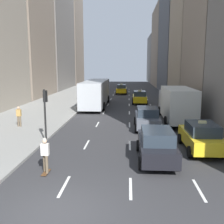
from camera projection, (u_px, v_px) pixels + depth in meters
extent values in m
plane|color=#333335|center=(56.00, 212.00, 9.08)|extent=(160.00, 160.00, 0.00)
cube|color=gray|center=(59.00, 103.00, 36.04)|extent=(8.00, 66.00, 0.15)
cube|color=white|center=(64.00, 186.00, 11.05)|extent=(0.12, 2.00, 0.01)
cube|color=white|center=(87.00, 144.00, 16.95)|extent=(0.12, 2.00, 0.01)
cube|color=white|center=(97.00, 124.00, 22.85)|extent=(0.12, 2.00, 0.01)
cube|color=white|center=(104.00, 112.00, 28.75)|extent=(0.12, 2.00, 0.01)
cube|color=white|center=(108.00, 105.00, 34.65)|extent=(0.12, 2.00, 0.01)
cube|color=white|center=(111.00, 99.00, 40.55)|extent=(0.12, 2.00, 0.01)
cube|color=white|center=(113.00, 95.00, 46.45)|extent=(0.12, 2.00, 0.01)
cube|color=white|center=(115.00, 92.00, 52.35)|extent=(0.12, 2.00, 0.01)
cube|color=white|center=(116.00, 89.00, 58.25)|extent=(0.12, 2.00, 0.01)
cube|color=white|center=(131.00, 188.00, 10.88)|extent=(0.12, 2.00, 0.01)
cube|color=white|center=(130.00, 145.00, 16.78)|extent=(0.12, 2.00, 0.01)
cube|color=white|center=(130.00, 125.00, 22.68)|extent=(0.12, 2.00, 0.01)
cube|color=white|center=(129.00, 113.00, 28.58)|extent=(0.12, 2.00, 0.01)
cube|color=white|center=(129.00, 105.00, 34.48)|extent=(0.12, 2.00, 0.01)
cube|color=white|center=(129.00, 99.00, 40.38)|extent=(0.12, 2.00, 0.01)
cube|color=white|center=(129.00, 95.00, 46.28)|extent=(0.12, 2.00, 0.01)
cube|color=white|center=(129.00, 92.00, 52.18)|extent=(0.12, 2.00, 0.01)
cube|color=white|center=(129.00, 89.00, 58.08)|extent=(0.12, 2.00, 0.01)
cube|color=white|center=(199.00, 190.00, 10.71)|extent=(0.12, 2.00, 0.01)
cube|color=white|center=(174.00, 146.00, 16.61)|extent=(0.12, 2.00, 0.01)
cube|color=white|center=(162.00, 125.00, 22.51)|extent=(0.12, 2.00, 0.01)
cube|color=white|center=(155.00, 113.00, 28.41)|extent=(0.12, 2.00, 0.01)
cube|color=white|center=(151.00, 105.00, 34.31)|extent=(0.12, 2.00, 0.01)
cube|color=white|center=(147.00, 99.00, 40.21)|extent=(0.12, 2.00, 0.01)
cube|color=white|center=(145.00, 95.00, 46.11)|extent=(0.12, 2.00, 0.01)
cube|color=white|center=(143.00, 92.00, 52.01)|extent=(0.12, 2.00, 0.01)
cube|color=white|center=(142.00, 89.00, 57.90)|extent=(0.12, 2.00, 0.01)
cube|color=gray|center=(26.00, 41.00, 42.01)|extent=(6.00, 12.55, 18.15)
cube|color=slate|center=(53.00, 31.00, 56.70)|extent=(6.00, 16.92, 25.28)
cube|color=gray|center=(68.00, 17.00, 70.93)|extent=(6.00, 12.63, 36.46)
cube|color=gray|center=(197.00, 21.00, 36.99)|extent=(6.00, 10.58, 22.56)
cube|color=#4C515B|center=(179.00, 23.00, 50.20)|extent=(6.00, 15.43, 26.59)
cube|color=gray|center=(166.00, 47.00, 67.50)|extent=(6.00, 17.96, 19.73)
cube|color=slate|center=(158.00, 59.00, 85.24)|extent=(6.00, 16.43, 14.69)
cube|color=yellow|center=(139.00, 98.00, 35.68)|extent=(1.80, 4.40, 0.76)
cube|color=#28333D|center=(140.00, 93.00, 35.30)|extent=(1.58, 2.29, 0.64)
cube|color=#F2E599|center=(140.00, 90.00, 35.23)|extent=(0.44, 0.20, 0.14)
cylinder|color=black|center=(133.00, 100.00, 37.14)|extent=(0.22, 0.66, 0.66)
cylinder|color=black|center=(145.00, 100.00, 37.03)|extent=(0.22, 0.66, 0.66)
cylinder|color=black|center=(133.00, 102.00, 34.46)|extent=(0.22, 0.66, 0.66)
cylinder|color=black|center=(147.00, 102.00, 34.35)|extent=(0.22, 0.66, 0.66)
cube|color=yellow|center=(200.00, 139.00, 15.69)|extent=(1.80, 4.40, 0.76)
cube|color=#28333D|center=(202.00, 129.00, 15.31)|extent=(1.58, 2.29, 0.64)
cube|color=#F2E599|center=(202.00, 122.00, 15.24)|extent=(0.44, 0.20, 0.14)
cylinder|color=black|center=(180.00, 139.00, 17.15)|extent=(0.22, 0.66, 0.66)
cylinder|color=black|center=(208.00, 139.00, 17.04)|extent=(0.22, 0.66, 0.66)
cylinder|color=black|center=(190.00, 152.00, 14.47)|extent=(0.22, 0.66, 0.66)
cylinder|color=black|center=(223.00, 153.00, 14.36)|extent=(0.22, 0.66, 0.66)
cube|color=yellow|center=(121.00, 90.00, 48.22)|extent=(1.80, 4.40, 0.76)
cube|color=#28333D|center=(121.00, 86.00, 47.84)|extent=(1.58, 2.29, 0.64)
cube|color=#F2E599|center=(121.00, 84.00, 47.78)|extent=(0.44, 0.20, 0.14)
cylinder|color=black|center=(117.00, 91.00, 49.69)|extent=(0.22, 0.66, 0.66)
cylinder|color=black|center=(126.00, 91.00, 49.58)|extent=(0.22, 0.66, 0.66)
cylinder|color=black|center=(116.00, 93.00, 47.00)|extent=(0.22, 0.66, 0.66)
cylinder|color=black|center=(126.00, 93.00, 46.89)|extent=(0.22, 0.66, 0.66)
cube|color=#565B66|center=(147.00, 120.00, 21.25)|extent=(1.80, 4.56, 0.80)
cube|color=#28333D|center=(147.00, 112.00, 20.86)|extent=(1.58, 2.37, 0.64)
cylinder|color=black|center=(135.00, 121.00, 22.77)|extent=(0.22, 0.66, 0.66)
cylinder|color=black|center=(156.00, 121.00, 22.66)|extent=(0.22, 0.66, 0.66)
cylinder|color=black|center=(136.00, 128.00, 19.99)|extent=(0.22, 0.66, 0.66)
cylinder|color=black|center=(160.00, 129.00, 19.88)|extent=(0.22, 0.66, 0.66)
cube|color=black|center=(156.00, 147.00, 14.08)|extent=(1.80, 4.68, 0.77)
cube|color=#28333D|center=(157.00, 136.00, 13.69)|extent=(1.58, 2.43, 0.64)
cylinder|color=black|center=(138.00, 146.00, 15.63)|extent=(0.22, 0.66, 0.66)
cylinder|color=black|center=(169.00, 146.00, 15.52)|extent=(0.22, 0.66, 0.66)
cylinder|color=black|center=(141.00, 163.00, 12.78)|extent=(0.22, 0.66, 0.66)
cylinder|color=black|center=(178.00, 164.00, 12.67)|extent=(0.22, 0.66, 0.66)
cube|color=#B7BCC1|center=(96.00, 92.00, 32.83)|extent=(2.50, 11.60, 2.90)
cube|color=#28333D|center=(101.00, 86.00, 38.43)|extent=(2.30, 0.12, 1.40)
cube|color=#28333D|center=(86.00, 89.00, 32.85)|extent=(0.08, 9.86, 1.10)
cube|color=yellow|center=(101.00, 80.00, 38.27)|extent=(1.50, 0.10, 0.36)
cylinder|color=black|center=(90.00, 99.00, 36.67)|extent=(0.30, 1.00, 1.00)
cylinder|color=black|center=(108.00, 99.00, 36.52)|extent=(0.30, 1.00, 1.00)
cylinder|color=black|center=(82.00, 106.00, 30.00)|extent=(0.30, 1.00, 1.00)
cylinder|color=black|center=(103.00, 106.00, 29.84)|extent=(0.30, 1.00, 1.00)
cube|color=silver|center=(170.00, 101.00, 26.94)|extent=(2.10, 2.40, 2.10)
cube|color=#28333D|center=(169.00, 97.00, 28.02)|extent=(1.90, 0.10, 0.90)
cube|color=silver|center=(178.00, 104.00, 22.76)|extent=(2.30, 6.00, 2.70)
cylinder|color=black|center=(160.00, 111.00, 27.19)|extent=(0.28, 0.90, 0.90)
cylinder|color=black|center=(180.00, 111.00, 27.06)|extent=(0.28, 0.90, 0.90)
cylinder|color=black|center=(166.00, 122.00, 21.88)|extent=(0.28, 0.90, 0.90)
cylinder|color=black|center=(194.00, 122.00, 21.74)|extent=(0.28, 0.90, 0.90)
cube|color=brown|center=(46.00, 172.00, 12.38)|extent=(0.24, 0.80, 0.03)
cylinder|color=black|center=(48.00, 171.00, 12.66)|extent=(0.18, 0.05, 0.05)
cylinder|color=black|center=(44.00, 175.00, 12.11)|extent=(0.18, 0.05, 0.05)
cylinder|color=brown|center=(45.00, 163.00, 12.43)|extent=(0.14, 0.14, 0.84)
cylinder|color=brown|center=(47.00, 165.00, 12.18)|extent=(0.14, 0.14, 0.84)
cube|color=silver|center=(45.00, 149.00, 12.19)|extent=(0.36, 0.22, 0.56)
sphere|color=beige|center=(45.00, 141.00, 12.12)|extent=(0.22, 0.22, 0.22)
sphere|color=#B2AD9E|center=(45.00, 140.00, 12.11)|extent=(0.20, 0.20, 0.20)
cylinder|color=brown|center=(18.00, 121.00, 21.33)|extent=(0.14, 0.14, 0.86)
cylinder|color=brown|center=(20.00, 121.00, 21.32)|extent=(0.14, 0.14, 0.86)
cube|color=#B78C47|center=(19.00, 113.00, 21.20)|extent=(0.36, 0.22, 0.56)
sphere|color=tan|center=(18.00, 108.00, 21.13)|extent=(0.22, 0.22, 0.22)
cylinder|color=black|center=(45.00, 118.00, 16.48)|extent=(0.12, 0.12, 3.60)
cube|color=black|center=(45.00, 96.00, 16.43)|extent=(0.24, 0.20, 0.72)
sphere|color=red|center=(46.00, 92.00, 16.50)|extent=(0.14, 0.14, 0.14)
sphere|color=#4C3F14|center=(46.00, 96.00, 16.54)|extent=(0.14, 0.14, 0.14)
sphere|color=#198C2D|center=(46.00, 100.00, 16.58)|extent=(0.14, 0.14, 0.14)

